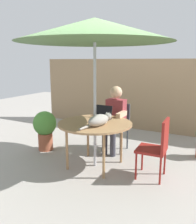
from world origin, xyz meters
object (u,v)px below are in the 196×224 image
Objects in this scene: patio_table at (95,126)px; cat at (100,120)px; chair_empty at (158,144)px; person_seated at (114,116)px; chair_occupied at (118,123)px; potted_plant_near_fence at (45,127)px; laptop at (102,115)px; patio_umbrella at (95,30)px.

cat reaches higher than patio_table.
chair_empty is 1.20m from person_seated.
person_seated reaches higher than chair_occupied.
person_seated is (-0.98, 0.68, 0.17)m from chair_empty.
chair_occupied is at bearing 98.09° from cat.
laptop is at bearing 4.74° from potted_plant_near_fence.
cat is at bearing -39.20° from patio_umbrella.
laptop is at bearing -91.93° from chair_occupied.
chair_occupied is at bearing 139.55° from chair_empty.
chair_empty is at bearing -34.70° from person_seated.
laptop reaches higher than potted_plant_near_fence.
patio_table is 1.55× the size of potted_plant_near_fence.
patio_umbrella is at bearing -85.91° from laptop.
chair_occupied is 0.66m from laptop.
chair_occupied is at bearing 30.73° from potted_plant_near_fence.
potted_plant_near_fence is at bearing 176.42° from chair_empty.
chair_empty is (0.98, 0.05, -1.58)m from patio_umbrella.
chair_occupied reaches higher than patio_table.
chair_empty reaches higher than potted_plant_near_fence.
patio_table is 0.73m from person_seated.
laptop is at bearing 94.09° from patio_umbrella.
cat is at bearing -81.91° from chair_occupied.
patio_umbrella is (0.00, 0.00, 1.42)m from patio_table.
laptop is 1.21m from potted_plant_near_fence.
patio_table is 0.51× the size of patio_umbrella.
person_seated is at bearing 90.00° from patio_umbrella.
chair_occupied is 0.72× the size of person_seated.
laptop is (-0.02, 0.28, 0.11)m from patio_table.
potted_plant_near_fence is (-1.16, -0.10, -0.34)m from laptop.
chair_occupied and chair_empty have the same top height.
cat is at bearing -13.02° from potted_plant_near_fence.
potted_plant_near_fence is (-1.18, 0.19, -1.65)m from patio_umbrella.
person_seated is (0.00, 0.73, -1.41)m from patio_umbrella.
patio_table is 0.99m from chair_empty.
potted_plant_near_fence is at bearing -149.27° from chair_occupied.
potted_plant_near_fence is at bearing 170.89° from patio_umbrella.
patio_table is 1.82× the size of cat.
person_seated is 0.87m from cat.
chair_empty is at bearing 3.16° from patio_umbrella.
cat is at bearing -39.20° from patio_table.
cat is at bearing -80.44° from person_seated.
patio_table is at bearing -85.91° from laptop.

